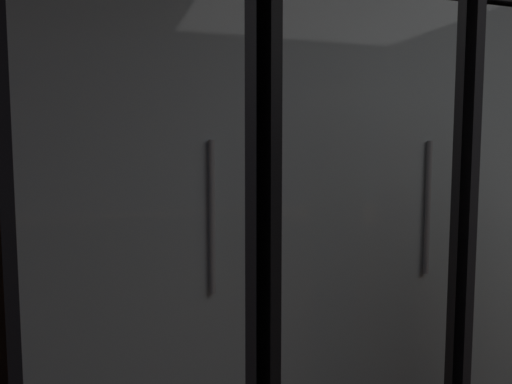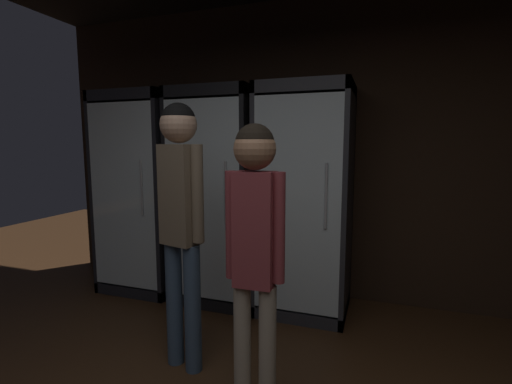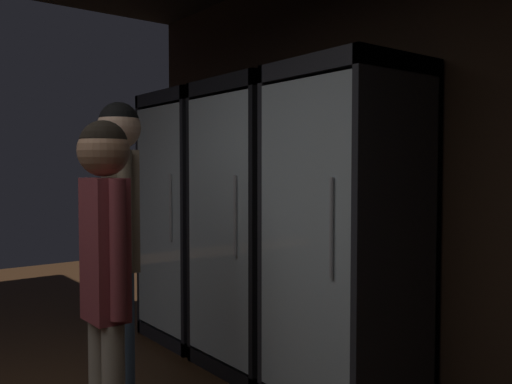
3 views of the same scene
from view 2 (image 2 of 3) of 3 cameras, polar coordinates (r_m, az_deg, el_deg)
wall_back at (r=3.50m, az=13.12°, el=6.18°), size 6.00×0.06×2.80m
cooler_far_left at (r=3.90m, az=-16.65°, el=-0.24°), size 0.77×0.70×1.97m
cooler_left at (r=3.49m, az=-5.58°, el=-0.96°), size 0.77×0.70×1.97m
cooler_center at (r=3.24m, az=7.81°, el=-1.55°), size 0.77×0.70×1.97m
shopper_near at (r=2.34m, az=-11.72°, el=-2.14°), size 0.35×0.23×1.72m
shopper_far at (r=1.81m, az=-0.20°, el=-7.08°), size 0.31×0.21×1.57m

